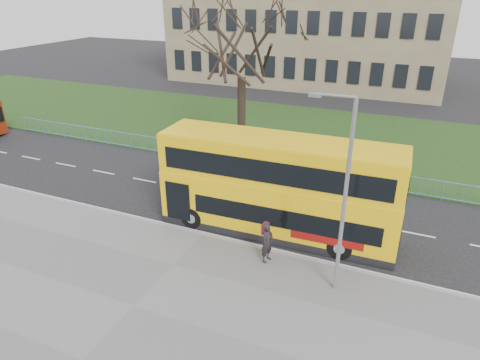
# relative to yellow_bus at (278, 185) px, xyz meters

# --- Properties ---
(ground) EXTENTS (120.00, 120.00, 0.00)m
(ground) POSITION_rel_yellow_bus_xyz_m (-2.93, -0.20, -2.39)
(ground) COLOR black
(ground) RESTS_ON ground
(pavement) EXTENTS (80.00, 10.50, 0.12)m
(pavement) POSITION_rel_yellow_bus_xyz_m (-2.93, -6.95, -2.33)
(pavement) COLOR slate
(pavement) RESTS_ON ground
(kerb) EXTENTS (80.00, 0.20, 0.14)m
(kerb) POSITION_rel_yellow_bus_xyz_m (-2.93, -1.75, -2.32)
(kerb) COLOR gray
(kerb) RESTS_ON ground
(grass_verge) EXTENTS (80.00, 15.40, 0.08)m
(grass_verge) POSITION_rel_yellow_bus_xyz_m (-2.93, 14.10, -2.35)
(grass_verge) COLOR #1A3413
(grass_verge) RESTS_ON ground
(guard_railing) EXTENTS (40.00, 0.12, 1.10)m
(guard_railing) POSITION_rel_yellow_bus_xyz_m (-2.93, 6.40, -1.84)
(guard_railing) COLOR #699DBB
(guard_railing) RESTS_ON ground
(bare_tree) EXTENTS (7.95, 7.95, 11.35)m
(bare_tree) POSITION_rel_yellow_bus_xyz_m (-5.93, 9.80, 3.37)
(bare_tree) COLOR black
(bare_tree) RESTS_ON grass_verge
(civic_building) EXTENTS (30.00, 15.00, 14.00)m
(civic_building) POSITION_rel_yellow_bus_xyz_m (-7.93, 34.80, 4.61)
(civic_building) COLOR #7A684D
(civic_building) RESTS_ON ground
(yellow_bus) EXTENTS (10.70, 2.87, 4.45)m
(yellow_bus) POSITION_rel_yellow_bus_xyz_m (0.00, 0.00, 0.00)
(yellow_bus) COLOR yellow
(yellow_bus) RESTS_ON ground
(pedestrian) EXTENTS (0.54, 0.71, 1.75)m
(pedestrian) POSITION_rel_yellow_bus_xyz_m (0.46, -2.54, -1.39)
(pedestrian) COLOR black
(pedestrian) RESTS_ON pavement
(street_lamp) EXTENTS (1.55, 0.22, 7.29)m
(street_lamp) POSITION_rel_yellow_bus_xyz_m (3.31, -3.21, 1.73)
(street_lamp) COLOR gray
(street_lamp) RESTS_ON pavement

